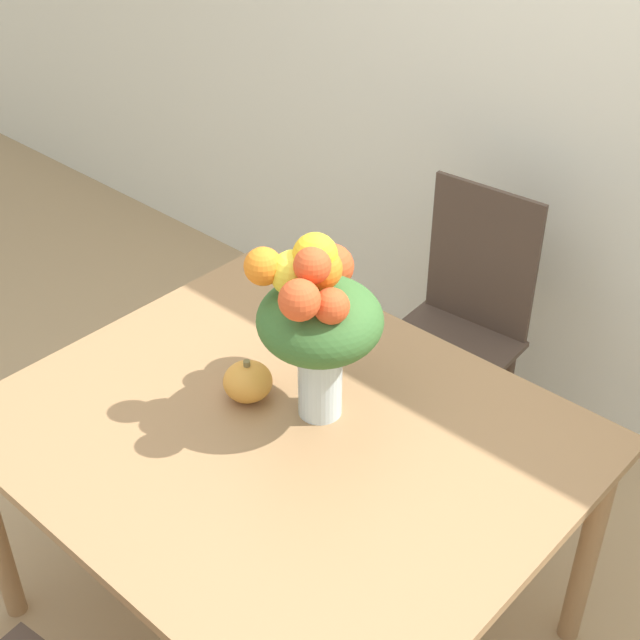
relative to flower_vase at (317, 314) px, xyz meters
The scene contains 6 objects.
ground_plane 1.06m from the flower_vase, 95.38° to the right, with size 12.00×12.00×0.00m, color tan.
wall_back 1.35m from the flower_vase, 90.47° to the left, with size 8.00×0.06×2.70m.
dining_table 0.39m from the flower_vase, 95.38° to the right, with size 1.39×1.16×0.76m.
flower_vase is the anchor object (origin of this frame).
pumpkin 0.31m from the flower_vase, 152.88° to the right, with size 0.13×0.13×0.12m.
dining_chair_near_window 1.05m from the flower_vase, 99.50° to the left, with size 0.45×0.45×0.97m.
Camera 1 is at (1.19, -1.17, 2.24)m, focal length 50.00 mm.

